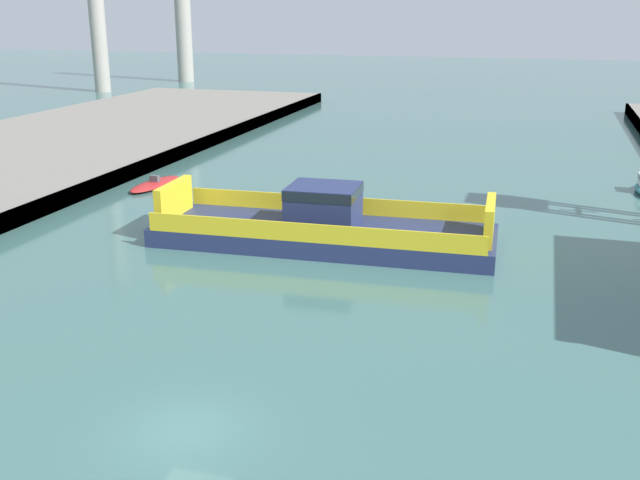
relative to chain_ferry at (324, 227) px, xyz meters
The scene contains 3 objects.
ground_plane 21.70m from the chain_ferry, 86.37° to the right, with size 400.00×400.00×0.00m, color #3D6660.
chain_ferry is the anchor object (origin of this frame).
moored_boat_near_left 20.37m from the chain_ferry, 148.28° to the left, with size 2.56×6.43×0.92m.
Camera 1 is at (10.79, -20.16, 13.94)m, focal length 41.83 mm.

